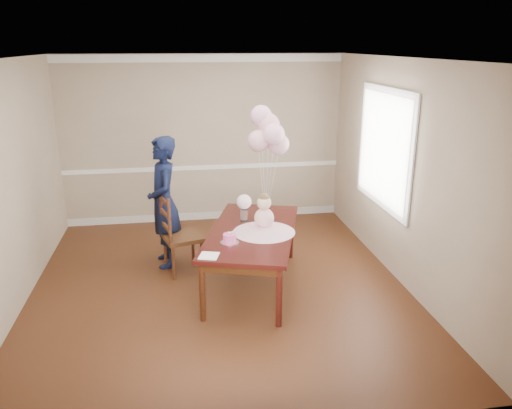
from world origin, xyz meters
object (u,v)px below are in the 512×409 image
object	(u,v)px
birthday_cake	(230,238)
dining_chair_seat	(183,237)
woman	(164,202)
dining_table_top	(252,232)

from	to	relation	value
birthday_cake	dining_chair_seat	size ratio (longest dim) A/B	0.31
birthday_cake	woman	size ratio (longest dim) A/B	0.08
birthday_cake	dining_chair_seat	distance (m)	1.08
dining_table_top	dining_chair_seat	distance (m)	1.01
birthday_cake	woman	distance (m)	1.39
dining_chair_seat	woman	world-z (taller)	woman
birthday_cake	dining_chair_seat	world-z (taller)	birthday_cake
dining_chair_seat	birthday_cake	bearing A→B (deg)	-76.23
birthday_cake	dining_chair_seat	xyz separation A→B (m)	(-0.51, 0.90, -0.31)
woman	dining_table_top	bearing A→B (deg)	43.68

